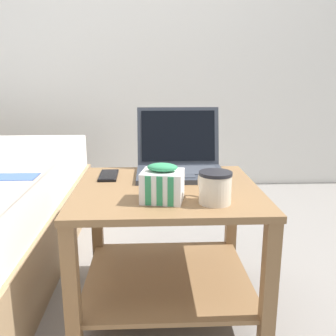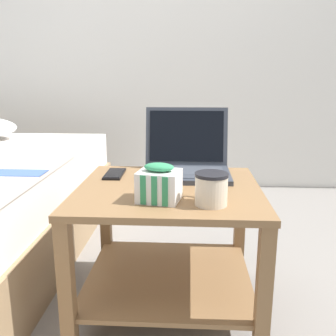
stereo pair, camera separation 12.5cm
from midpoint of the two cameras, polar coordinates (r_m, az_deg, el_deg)
ground_plane at (r=1.52m, az=-2.59°, el=-20.18°), size 8.00×8.00×0.00m
back_wall at (r=2.91m, az=-2.96°, el=21.87°), size 8.00×0.05×2.50m
bedside_table at (r=1.37m, az=-2.73°, el=-9.54°), size 0.64×0.60×0.47m
laptop at (r=1.48m, az=-0.58°, el=1.08°), size 0.34×0.30×0.25m
mug_front_left at (r=1.14m, az=4.03°, el=-2.75°), size 0.10×0.14×0.10m
snack_bag at (r=1.16m, az=-3.94°, el=-2.51°), size 0.14×0.13×0.12m
cell_phone at (r=1.47m, az=-11.45°, el=-1.13°), size 0.07×0.16×0.01m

